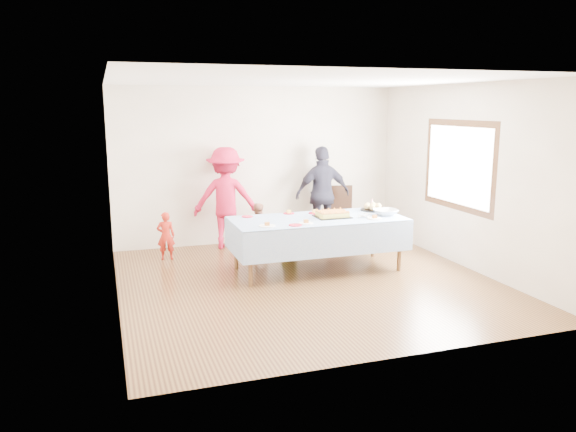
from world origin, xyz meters
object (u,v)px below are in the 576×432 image
adult_left (226,198)px  party_table (318,222)px  birthday_cake (332,214)px  dining_chair (342,209)px

adult_left → party_table: bearing=135.5°
party_table → birthday_cake: birthday_cake is taller
party_table → dining_chair: bearing=56.6°
birthday_cake → dining_chair: bearing=62.0°
dining_chair → adult_left: (-2.16, -0.08, 0.33)m
dining_chair → adult_left: bearing=-167.9°
party_table → adult_left: (-0.97, 1.72, 0.13)m
party_table → dining_chair: (1.19, 1.80, -0.20)m
dining_chair → adult_left: size_ratio=0.55×
party_table → dining_chair: dining_chair is taller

